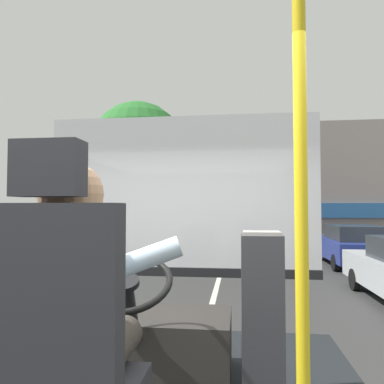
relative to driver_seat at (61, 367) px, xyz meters
name	(u,v)px	position (x,y,z in m)	size (l,w,h in m)	color
ground	(220,277)	(0.08, 9.36, -1.40)	(18.00, 44.00, 0.06)	#343434
driver_seat	(61,367)	(0.00, 0.00, 0.00)	(0.48, 0.48, 1.31)	black
bus_driver	(75,300)	(0.00, 0.10, 0.20)	(0.75, 0.57, 0.81)	#332D28
steering_console	(146,342)	(0.00, 1.18, -0.33)	(1.10, 0.98, 0.82)	#282623
handrail_pole	(301,210)	(0.80, 0.03, 0.53)	(0.04, 0.04, 2.17)	yellow
fare_box	(262,315)	(0.73, 0.98, -0.08)	(0.24, 0.22, 0.96)	#333338
windshield_panel	(181,213)	(0.08, 2.18, 0.49)	(2.50, 0.08, 1.48)	silver
street_tree	(138,149)	(-2.73, 10.90, 2.52)	(3.12, 3.12, 5.47)	#4C3828
shop_building	(312,190)	(4.18, 17.41, 1.39)	(13.35, 5.66, 5.53)	gray
parked_car_blue	(354,245)	(4.40, 11.70, -0.69)	(1.93, 3.85, 1.34)	navy
parked_car_black	(308,233)	(4.09, 18.12, -0.71)	(1.82, 3.98, 1.30)	black
parked_car_green	(292,227)	(4.00, 23.19, -0.66)	(1.79, 3.90, 1.39)	#195633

